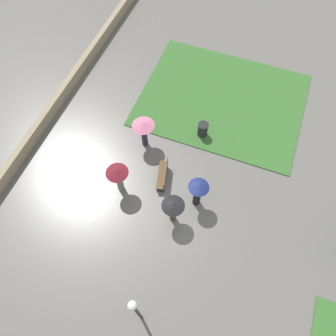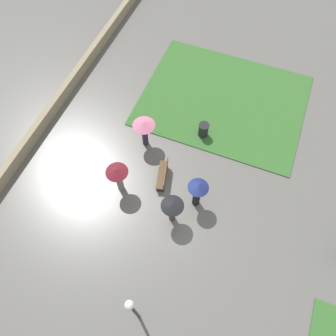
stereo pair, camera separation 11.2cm
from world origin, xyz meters
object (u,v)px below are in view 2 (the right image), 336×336
crowd_person_pink (144,127)px  park_bench (163,174)px  lamp_post (133,309)px  crowd_person_black (172,208)px  trash_bin (203,130)px  crowd_person_maroon (118,174)px  crowd_person_navy (198,191)px

crowd_person_pink → park_bench: bearing=-175.2°
lamp_post → crowd_person_black: (-4.54, -0.27, -1.32)m
trash_bin → crowd_person_maroon: 5.46m
crowd_person_black → crowd_person_navy: size_ratio=0.89×
crowd_person_black → crowd_person_pink: bearing=-111.6°
lamp_post → crowd_person_maroon: size_ratio=2.09×
trash_bin → crowd_person_pink: crowd_person_pink is taller
trash_bin → crowd_person_pink: size_ratio=0.48×
crowd_person_pink → crowd_person_navy: (2.32, 3.67, -0.12)m
lamp_post → crowd_person_pink: (-8.05, -3.16, -1.14)m
crowd_person_pink → lamp_post: bearing=160.6°
lamp_post → crowd_person_pink: bearing=-158.6°
trash_bin → crowd_person_pink: (1.65, -2.72, 1.04)m
crowd_person_navy → crowd_person_pink: bearing=36.8°
trash_bin → park_bench: bearing=-16.8°
park_bench → crowd_person_pink: 2.61m
trash_bin → lamp_post: bearing=2.6°
park_bench → crowd_person_maroon: bearing=-68.4°
crowd_person_navy → lamp_post: bearing=154.0°
trash_bin → crowd_person_maroon: bearing=-31.3°
crowd_person_maroon → crowd_person_pink: bearing=-171.6°
crowd_person_maroon → lamp_post: bearing=42.1°
park_bench → crowd_person_navy: (0.65, 1.96, 0.91)m
crowd_person_black → lamp_post: bearing=32.3°
trash_bin → crowd_person_navy: crowd_person_navy is taller
crowd_person_black → crowd_person_maroon: bearing=-72.0°
lamp_post → crowd_person_navy: size_ratio=2.05×
crowd_person_pink → crowd_person_black: crowd_person_pink is taller
park_bench → crowd_person_maroon: (1.27, -1.78, 0.99)m
crowd_person_maroon → crowd_person_black: 3.02m
lamp_post → crowd_person_maroon: lamp_post is taller
park_bench → lamp_post: (6.38, 1.45, 2.17)m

